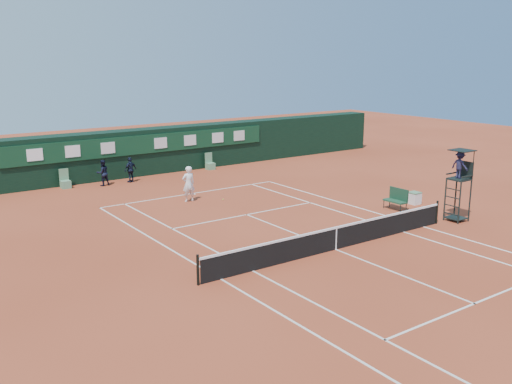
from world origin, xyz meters
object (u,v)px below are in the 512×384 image
Objects in this scene: tennis_net at (336,238)px; cooler at (414,198)px; umpire_chair at (460,170)px; player_bench at (397,198)px; player at (189,184)px.

tennis_net is 9.01m from cooler.
tennis_net is at bearing -160.38° from cooler.
cooler is at bearing 74.06° from umpire_chair.
tennis_net is 3.77× the size of umpire_chair.
tennis_net is at bearing -157.66° from player_bench.
player_bench is at bearing 22.34° from tennis_net.
tennis_net and player_bench have the same top height.
player is at bearing 142.24° from cooler.
cooler is 0.33× the size of player.
umpire_chair is (7.55, -0.24, 1.95)m from tennis_net.
umpire_chair is 5.30× the size of cooler.
umpire_chair is 4.01m from cooler.
tennis_net is 20.00× the size of cooler.
umpire_chair reaches higher than cooler.
tennis_net is 10.75× the size of player_bench.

